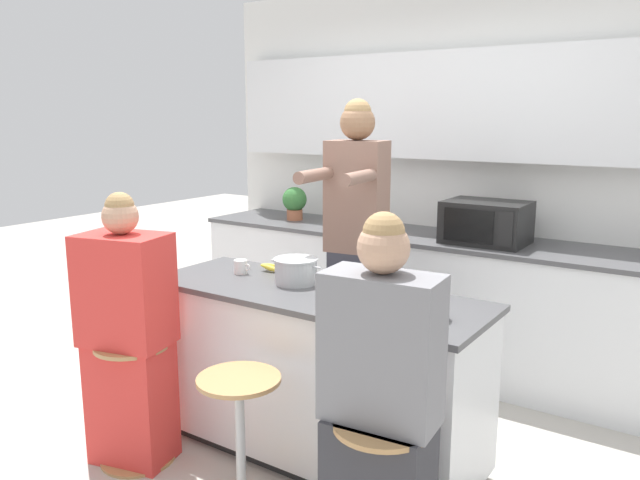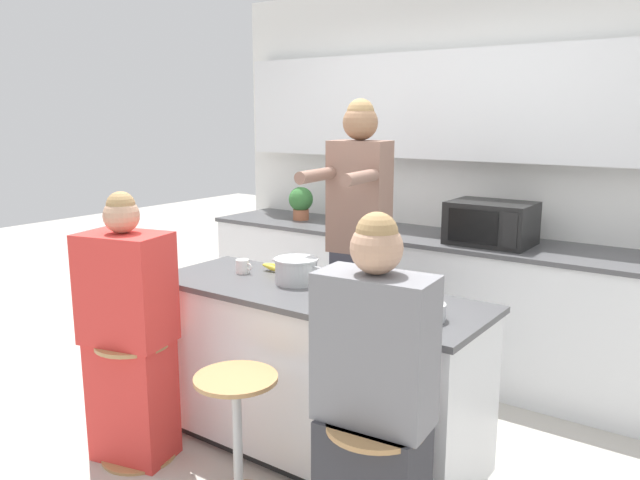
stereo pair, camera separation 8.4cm
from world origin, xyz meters
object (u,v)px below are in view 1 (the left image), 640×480
object	(u,v)px
juice_carton	(371,288)
microwave	(486,222)
person_seated_near	(380,416)
person_wrapped_blanket	(128,338)
person_cooking	(356,252)
cooking_pot	(296,271)
kitchen_island	(313,373)
coffee_cup_near	(241,267)
bar_stool_center	(240,438)
banana_bunch	(273,267)
potted_plant	(295,202)
bar_stool_leftmost	(135,397)
fruit_bowl	(347,285)

from	to	relation	value
juice_carton	microwave	xyz separation A→B (m)	(0.00, 1.51, 0.09)
person_seated_near	juice_carton	bearing A→B (deg)	118.32
juice_carton	person_wrapped_blanket	bearing A→B (deg)	-156.55
person_cooking	cooking_pot	distance (m)	0.61
person_cooking	microwave	size ratio (longest dim) A/B	3.56
kitchen_island	coffee_cup_near	xyz separation A→B (m)	(-0.53, 0.06, 0.48)
bar_stool_center	cooking_pot	world-z (taller)	cooking_pot
coffee_cup_near	banana_bunch	xyz separation A→B (m)	(0.12, 0.14, -0.01)
juice_carton	microwave	world-z (taller)	microwave
potted_plant	person_wrapped_blanket	bearing A→B (deg)	-77.37
kitchen_island	banana_bunch	world-z (taller)	banana_bunch
cooking_pot	coffee_cup_near	distance (m)	0.38
bar_stool_leftmost	person_seated_near	bearing A→B (deg)	-0.18
person_cooking	juice_carton	bearing A→B (deg)	-62.21
bar_stool_center	potted_plant	world-z (taller)	potted_plant
kitchen_island	banana_bunch	size ratio (longest dim) A/B	11.25
potted_plant	kitchen_island	bearing A→B (deg)	-50.90
bar_stool_center	cooking_pot	size ratio (longest dim) A/B	1.98
microwave	banana_bunch	bearing A→B (deg)	-122.79
person_wrapped_blanket	fruit_bowl	size ratio (longest dim) A/B	6.15
bar_stool_center	microwave	bearing A→B (deg)	79.19
cooking_pot	juice_carton	world-z (taller)	juice_carton
bar_stool_leftmost	bar_stool_center	world-z (taller)	same
person_wrapped_blanket	potted_plant	bearing A→B (deg)	88.75
bar_stool_center	person_wrapped_blanket	size ratio (longest dim) A/B	0.45
person_seated_near	kitchen_island	bearing A→B (deg)	135.91
person_seated_near	coffee_cup_near	xyz separation A→B (m)	(-1.23, 0.63, 0.28)
bar_stool_center	fruit_bowl	distance (m)	0.89
cooking_pot	juice_carton	bearing A→B (deg)	-15.52
person_cooking	person_wrapped_blanket	world-z (taller)	person_cooking
coffee_cup_near	microwave	size ratio (longest dim) A/B	0.21
person_wrapped_blanket	cooking_pot	world-z (taller)	person_wrapped_blanket
kitchen_island	person_seated_near	size ratio (longest dim) A/B	1.26
bar_stool_leftmost	coffee_cup_near	world-z (taller)	coffee_cup_near
microwave	fruit_bowl	bearing A→B (deg)	-99.94
potted_plant	bar_stool_center	bearing A→B (deg)	-59.66
banana_bunch	juice_carton	xyz separation A→B (m)	(0.79, -0.28, 0.07)
bar_stool_leftmost	coffee_cup_near	size ratio (longest dim) A/B	5.95
person_wrapped_blanket	bar_stool_center	bearing A→B (deg)	-14.24
bar_stool_center	potted_plant	size ratio (longest dim) A/B	2.42
bar_stool_leftmost	kitchen_island	bearing A→B (deg)	37.98
person_cooking	cooking_pot	xyz separation A→B (m)	(-0.00, -0.61, 0.01)
bar_stool_leftmost	potted_plant	world-z (taller)	potted_plant
juice_carton	banana_bunch	bearing A→B (deg)	160.48
person_wrapped_blanket	microwave	distance (m)	2.33
kitchen_island	coffee_cup_near	distance (m)	0.72
person_cooking	person_seated_near	distance (m)	1.53
bar_stool_center	juice_carton	xyz separation A→B (m)	(0.38, 0.49, 0.64)
kitchen_island	bar_stool_center	distance (m)	0.58
bar_stool_leftmost	microwave	xyz separation A→B (m)	(1.10, 1.99, 0.73)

